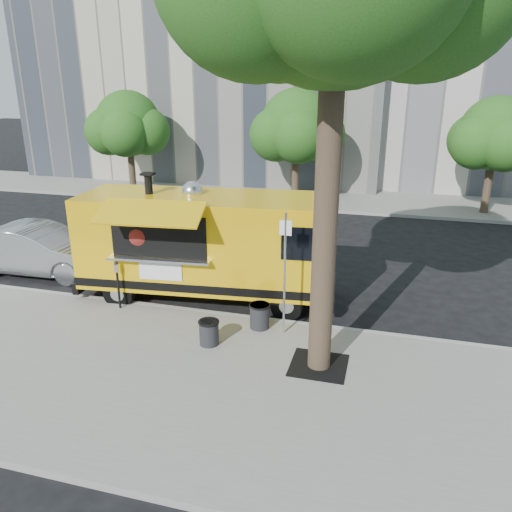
{
  "coord_description": "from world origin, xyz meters",
  "views": [
    {
      "loc": [
        3.78,
        -12.16,
        5.94
      ],
      "look_at": [
        0.43,
        0.0,
        1.5
      ],
      "focal_mm": 35.0,
      "sensor_mm": 36.0,
      "label": 1
    }
  ],
  "objects_px": {
    "food_truck": "(205,243)",
    "trash_bin_right": "(260,315)",
    "far_tree_a": "(128,124)",
    "parking_meter": "(118,279)",
    "trash_bin_left": "(209,332)",
    "far_tree_c": "(496,134)",
    "far_tree_b": "(297,126)",
    "sign_post": "(285,267)",
    "sedan": "(39,250)"
  },
  "relations": [
    {
      "from": "far_tree_c",
      "to": "food_truck",
      "type": "bearing_deg",
      "value": -126.58
    },
    {
      "from": "far_tree_b",
      "to": "food_truck",
      "type": "bearing_deg",
      "value": -90.37
    },
    {
      "from": "far_tree_b",
      "to": "trash_bin_right",
      "type": "relative_size",
      "value": 8.85
    },
    {
      "from": "food_truck",
      "to": "far_tree_c",
      "type": "bearing_deg",
      "value": 47.53
    },
    {
      "from": "far_tree_c",
      "to": "sign_post",
      "type": "height_order",
      "value": "far_tree_c"
    },
    {
      "from": "far_tree_c",
      "to": "trash_bin_left",
      "type": "distance_m",
      "value": 17.26
    },
    {
      "from": "parking_meter",
      "to": "far_tree_b",
      "type": "bearing_deg",
      "value": 81.9
    },
    {
      "from": "sign_post",
      "to": "parking_meter",
      "type": "relative_size",
      "value": 2.25
    },
    {
      "from": "parking_meter",
      "to": "trash_bin_right",
      "type": "bearing_deg",
      "value": -1.36
    },
    {
      "from": "parking_meter",
      "to": "trash_bin_right",
      "type": "xyz_separation_m",
      "value": [
        3.92,
        -0.09,
        -0.5
      ]
    },
    {
      "from": "trash_bin_right",
      "to": "trash_bin_left",
      "type": "bearing_deg",
      "value": -129.67
    },
    {
      "from": "far_tree_a",
      "to": "parking_meter",
      "type": "bearing_deg",
      "value": -62.85
    },
    {
      "from": "far_tree_a",
      "to": "trash_bin_left",
      "type": "distance_m",
      "value": 18.21
    },
    {
      "from": "trash_bin_right",
      "to": "far_tree_a",
      "type": "bearing_deg",
      "value": 128.47
    },
    {
      "from": "food_truck",
      "to": "trash_bin_right",
      "type": "distance_m",
      "value": 2.83
    },
    {
      "from": "far_tree_a",
      "to": "sign_post",
      "type": "relative_size",
      "value": 1.79
    },
    {
      "from": "parking_meter",
      "to": "food_truck",
      "type": "distance_m",
      "value": 2.54
    },
    {
      "from": "far_tree_c",
      "to": "trash_bin_right",
      "type": "relative_size",
      "value": 8.39
    },
    {
      "from": "food_truck",
      "to": "trash_bin_left",
      "type": "height_order",
      "value": "food_truck"
    },
    {
      "from": "sedan",
      "to": "trash_bin_left",
      "type": "xyz_separation_m",
      "value": [
        6.98,
        -3.16,
        -0.34
      ]
    },
    {
      "from": "far_tree_a",
      "to": "trash_bin_right",
      "type": "distance_m",
      "value": 17.86
    },
    {
      "from": "far_tree_b",
      "to": "far_tree_c",
      "type": "relative_size",
      "value": 1.06
    },
    {
      "from": "far_tree_b",
      "to": "parking_meter",
      "type": "relative_size",
      "value": 4.12
    },
    {
      "from": "far_tree_a",
      "to": "far_tree_b",
      "type": "distance_m",
      "value": 9.01
    },
    {
      "from": "far_tree_b",
      "to": "trash_bin_right",
      "type": "height_order",
      "value": "far_tree_b"
    },
    {
      "from": "far_tree_b",
      "to": "parking_meter",
      "type": "bearing_deg",
      "value": -98.1
    },
    {
      "from": "far_tree_c",
      "to": "trash_bin_left",
      "type": "relative_size",
      "value": 8.87
    },
    {
      "from": "sign_post",
      "to": "trash_bin_left",
      "type": "bearing_deg",
      "value": -147.18
    },
    {
      "from": "far_tree_b",
      "to": "far_tree_c",
      "type": "bearing_deg",
      "value": -1.91
    },
    {
      "from": "far_tree_b",
      "to": "sedan",
      "type": "relative_size",
      "value": 1.13
    },
    {
      "from": "far_tree_b",
      "to": "sedan",
      "type": "xyz_separation_m",
      "value": [
        -5.98,
        -12.09,
        -3.03
      ]
    },
    {
      "from": "food_truck",
      "to": "far_tree_a",
      "type": "bearing_deg",
      "value": 120.43
    },
    {
      "from": "food_truck",
      "to": "trash_bin_left",
      "type": "bearing_deg",
      "value": -74.09
    },
    {
      "from": "far_tree_c",
      "to": "trash_bin_left",
      "type": "bearing_deg",
      "value": -118.14
    },
    {
      "from": "sign_post",
      "to": "sedan",
      "type": "bearing_deg",
      "value": 165.79
    },
    {
      "from": "parking_meter",
      "to": "trash_bin_left",
      "type": "xyz_separation_m",
      "value": [
        3.0,
        -1.2,
        -0.52
      ]
    },
    {
      "from": "far_tree_a",
      "to": "far_tree_c",
      "type": "relative_size",
      "value": 1.03
    },
    {
      "from": "sedan",
      "to": "trash_bin_left",
      "type": "relative_size",
      "value": 8.32
    },
    {
      "from": "far_tree_b",
      "to": "trash_bin_left",
      "type": "distance_m",
      "value": 15.65
    },
    {
      "from": "food_truck",
      "to": "sedan",
      "type": "bearing_deg",
      "value": 169.81
    },
    {
      "from": "far_tree_b",
      "to": "trash_bin_right",
      "type": "distance_m",
      "value": 14.66
    },
    {
      "from": "far_tree_b",
      "to": "sign_post",
      "type": "height_order",
      "value": "far_tree_b"
    },
    {
      "from": "far_tree_a",
      "to": "far_tree_c",
      "type": "height_order",
      "value": "far_tree_a"
    },
    {
      "from": "far_tree_b",
      "to": "trash_bin_right",
      "type": "bearing_deg",
      "value": -82.27
    },
    {
      "from": "parking_meter",
      "to": "trash_bin_left",
      "type": "height_order",
      "value": "parking_meter"
    },
    {
      "from": "far_tree_c",
      "to": "food_truck",
      "type": "height_order",
      "value": "far_tree_c"
    },
    {
      "from": "sign_post",
      "to": "food_truck",
      "type": "relative_size",
      "value": 0.41
    },
    {
      "from": "sign_post",
      "to": "trash_bin_right",
      "type": "distance_m",
      "value": 1.51
    },
    {
      "from": "far_tree_b",
      "to": "far_tree_c",
      "type": "height_order",
      "value": "far_tree_b"
    },
    {
      "from": "trash_bin_right",
      "to": "parking_meter",
      "type": "bearing_deg",
      "value": 178.64
    }
  ]
}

